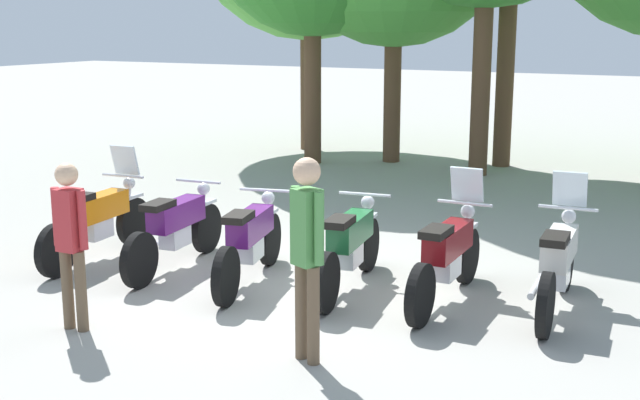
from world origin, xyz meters
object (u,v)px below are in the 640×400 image
motorcycle_1 (176,228)px  person_0 (70,234)px  motorcycle_3 (350,245)px  motorcycle_0 (98,219)px  motorcycle_2 (250,240)px  motorcycle_5 (558,262)px  person_2 (307,242)px  motorcycle_4 (447,255)px

motorcycle_1 → person_0: size_ratio=1.33×
motorcycle_3 → person_0: (-1.82, -2.35, 0.45)m
motorcycle_3 → person_0: bearing=134.1°
motorcycle_3 → person_0: person_0 is taller
motorcycle_0 → person_0: bearing=-148.6°
motorcycle_2 → motorcycle_5: 3.37m
motorcycle_1 → motorcycle_5: size_ratio=1.00×
person_0 → motorcycle_0: bearing=35.4°
motorcycle_0 → motorcycle_3: motorcycle_0 is taller
motorcycle_5 → person_0: 4.87m
motorcycle_2 → person_2: (1.64, -1.65, 0.58)m
motorcycle_1 → person_0: person_0 is taller
motorcycle_2 → person_2: person_2 is taller
motorcycle_2 → motorcycle_3: size_ratio=0.99×
motorcycle_0 → motorcycle_2: motorcycle_0 is taller
person_2 → person_0: bearing=121.9°
motorcycle_5 → motorcycle_2: bearing=97.5°
motorcycle_0 → person_0: person_0 is taller
motorcycle_4 → person_0: bearing=129.2°
motorcycle_0 → motorcycle_1: 1.11m
motorcycle_3 → motorcycle_4: 1.11m
motorcycle_0 → motorcycle_3: (3.30, 0.39, -0.01)m
person_0 → motorcycle_1: bearing=8.6°
motorcycle_1 → motorcycle_4: bearing=-90.6°
motorcycle_1 → motorcycle_3: size_ratio=1.00×
motorcycle_1 → motorcycle_3: same height
motorcycle_3 → motorcycle_1: bearing=88.4°
person_0 → person_2: (2.35, 0.38, 0.13)m
motorcycle_0 → motorcycle_4: size_ratio=1.00×
motorcycle_3 → motorcycle_5: 2.23m
motorcycle_1 → motorcycle_4: size_ratio=1.00×
motorcycle_2 → motorcycle_0: bearing=78.0°
motorcycle_0 → person_0: size_ratio=1.33×
motorcycle_0 → motorcycle_1: motorcycle_0 is taller
motorcycle_1 → motorcycle_3: bearing=-89.9°
person_0 → person_2: bearing=-82.5°
person_2 → motorcycle_4: bearing=7.5°
motorcycle_0 → person_2: (3.83, -1.58, 0.57)m
motorcycle_2 → motorcycle_4: (2.20, 0.41, 0.01)m
person_0 → person_2: size_ratio=0.90×
person_0 → motorcycle_5: bearing=-57.6°
motorcycle_0 → motorcycle_3: 3.32m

